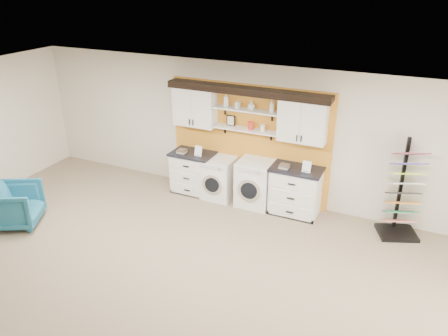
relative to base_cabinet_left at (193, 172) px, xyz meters
The scene contains 22 objects.
floor 3.84m from the base_cabinet_left, 72.76° to the right, with size 10.00×10.00×0.00m, color #85715A.
ceiling 4.48m from the base_cabinet_left, 72.76° to the right, with size 10.00×10.00×0.00m, color white.
wall_back 1.52m from the base_cabinet_left, 17.63° to the left, with size 10.00×10.00×0.00m, color beige.
accent_panel 1.39m from the base_cabinet_left, 16.00° to the left, with size 3.40×0.07×2.40m, color orange.
upper_cabinet_left 1.44m from the base_cabinet_left, 90.00° to the left, with size 0.90×0.35×0.84m.
upper_cabinet_right 2.68m from the base_cabinet_left, ahead, with size 0.90×0.35×0.84m.
shelf_lower 1.57m from the base_cabinet_left, ahead, with size 1.32×0.28×0.03m, color white.
shelf_upper 1.87m from the base_cabinet_left, ahead, with size 1.32×0.28×0.03m, color white.
crown_molding 2.20m from the base_cabinet_left, ahead, with size 3.30×0.41×0.13m.
picture_frame 1.45m from the base_cabinet_left, 14.85° to the left, with size 0.18×0.02×0.22m.
canister_red 1.71m from the base_cabinet_left, ahead, with size 0.11×0.11×0.16m, color red.
canister_cream 1.89m from the base_cabinet_left, ahead, with size 0.10×0.10×0.14m, color silver.
base_cabinet_left is the anchor object (origin of this frame).
base_cabinet_right 2.26m from the base_cabinet_left, ahead, with size 0.99×0.66×0.97m.
washer 0.61m from the base_cabinet_left, ahead, with size 0.62×0.71×0.87m.
dryer 1.42m from the base_cabinet_left, ahead, with size 0.69×0.71×0.96m.
sample_rack 4.18m from the base_cabinet_left, ahead, with size 0.82×0.76×1.82m.
armchair 3.52m from the base_cabinet_left, 132.39° to the right, with size 0.84×0.86×0.78m, color #1C607D.
soap_bottle_a 1.78m from the base_cabinet_left, 12.84° to the left, with size 0.11×0.11×0.28m, color silver.
soap_bottle_b 1.85m from the base_cabinet_left, ahead, with size 0.08×0.08×0.18m, color silver.
soap_bottle_c 2.02m from the base_cabinet_left, ahead, with size 0.14×0.14×0.18m, color silver.
soap_bottle_d 2.32m from the base_cabinet_left, ahead, with size 0.10×0.10×0.26m, color silver.
Camera 1 is at (3.04, -3.82, 4.38)m, focal length 35.00 mm.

